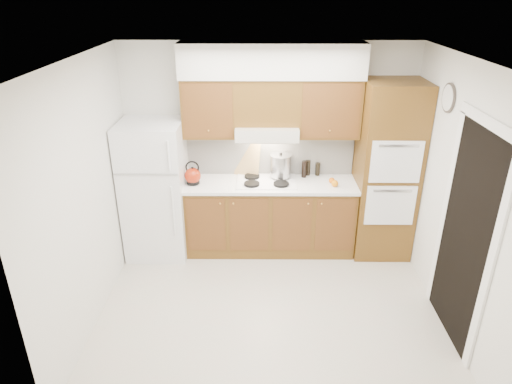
% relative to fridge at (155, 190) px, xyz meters
% --- Properties ---
extents(floor, '(3.60, 3.60, 0.00)m').
position_rel_fridge_xyz_m(floor, '(1.41, -1.14, -0.86)').
color(floor, '#BDB5A5').
rests_on(floor, ground).
extents(ceiling, '(3.60, 3.60, 0.00)m').
position_rel_fridge_xyz_m(ceiling, '(1.41, -1.14, 1.74)').
color(ceiling, white).
rests_on(ceiling, wall_back).
extents(wall_back, '(3.60, 0.02, 2.60)m').
position_rel_fridge_xyz_m(wall_back, '(1.41, 0.36, 0.44)').
color(wall_back, silver).
rests_on(wall_back, floor).
extents(wall_left, '(0.02, 3.00, 2.60)m').
position_rel_fridge_xyz_m(wall_left, '(-0.40, -1.14, 0.44)').
color(wall_left, silver).
rests_on(wall_left, floor).
extents(wall_right, '(0.02, 3.00, 2.60)m').
position_rel_fridge_xyz_m(wall_right, '(3.21, -1.14, 0.44)').
color(wall_right, silver).
rests_on(wall_right, floor).
extents(fridge, '(0.75, 0.72, 1.72)m').
position_rel_fridge_xyz_m(fridge, '(0.00, 0.00, 0.00)').
color(fridge, white).
rests_on(fridge, floor).
extents(base_cabinets, '(2.11, 0.60, 0.90)m').
position_rel_fridge_xyz_m(base_cabinets, '(1.43, 0.06, -0.41)').
color(base_cabinets, brown).
rests_on(base_cabinets, floor).
extents(countertop, '(2.13, 0.62, 0.04)m').
position_rel_fridge_xyz_m(countertop, '(1.43, 0.05, 0.06)').
color(countertop, white).
rests_on(countertop, base_cabinets).
extents(backsplash, '(2.11, 0.03, 0.56)m').
position_rel_fridge_xyz_m(backsplash, '(1.43, 0.34, 0.36)').
color(backsplash, white).
rests_on(backsplash, countertop).
extents(oven_cabinet, '(0.70, 0.65, 2.20)m').
position_rel_fridge_xyz_m(oven_cabinet, '(2.85, 0.03, 0.24)').
color(oven_cabinet, brown).
rests_on(oven_cabinet, floor).
extents(upper_cab_left, '(0.63, 0.33, 0.70)m').
position_rel_fridge_xyz_m(upper_cab_left, '(0.69, 0.19, 0.99)').
color(upper_cab_left, brown).
rests_on(upper_cab_left, wall_back).
extents(upper_cab_right, '(0.73, 0.33, 0.70)m').
position_rel_fridge_xyz_m(upper_cab_right, '(2.12, 0.19, 0.99)').
color(upper_cab_right, brown).
rests_on(upper_cab_right, wall_back).
extents(range_hood, '(0.75, 0.45, 0.15)m').
position_rel_fridge_xyz_m(range_hood, '(1.38, 0.13, 0.71)').
color(range_hood, silver).
rests_on(range_hood, wall_back).
extents(upper_cab_over_hood, '(0.75, 0.33, 0.55)m').
position_rel_fridge_xyz_m(upper_cab_over_hood, '(1.38, 0.19, 1.06)').
color(upper_cab_over_hood, brown).
rests_on(upper_cab_over_hood, range_hood).
extents(soffit, '(2.13, 0.36, 0.40)m').
position_rel_fridge_xyz_m(soffit, '(1.43, 0.18, 1.54)').
color(soffit, silver).
rests_on(soffit, wall_back).
extents(cooktop, '(0.74, 0.50, 0.01)m').
position_rel_fridge_xyz_m(cooktop, '(1.38, 0.07, 0.09)').
color(cooktop, white).
rests_on(cooktop, countertop).
extents(doorway, '(0.02, 0.90, 2.10)m').
position_rel_fridge_xyz_m(doorway, '(3.19, -1.49, 0.19)').
color(doorway, black).
rests_on(doorway, floor).
extents(wall_clock, '(0.02, 0.30, 0.30)m').
position_rel_fridge_xyz_m(wall_clock, '(3.19, -0.59, 1.29)').
color(wall_clock, '#3F3833').
rests_on(wall_clock, wall_right).
extents(kettle, '(0.25, 0.25, 0.20)m').
position_rel_fridge_xyz_m(kettle, '(0.47, 0.00, 0.19)').
color(kettle, '#95200A').
rests_on(kettle, countertop).
extents(cutting_board, '(0.35, 0.22, 0.43)m').
position_rel_fridge_xyz_m(cutting_board, '(1.14, 0.31, 0.28)').
color(cutting_board, tan).
rests_on(cutting_board, countertop).
extents(stock_pot, '(0.27, 0.27, 0.27)m').
position_rel_fridge_xyz_m(stock_pot, '(1.56, 0.20, 0.25)').
color(stock_pot, '#B0B0B5').
rests_on(stock_pot, cooktop).
extents(condiment_a, '(0.08, 0.08, 0.22)m').
position_rel_fridge_xyz_m(condiment_a, '(1.86, 0.24, 0.19)').
color(condiment_a, black).
rests_on(condiment_a, countertop).
extents(condiment_b, '(0.07, 0.07, 0.20)m').
position_rel_fridge_xyz_m(condiment_b, '(1.92, 0.31, 0.18)').
color(condiment_b, black).
rests_on(condiment_b, countertop).
extents(condiment_c, '(0.07, 0.07, 0.17)m').
position_rel_fridge_xyz_m(condiment_c, '(2.04, 0.30, 0.16)').
color(condiment_c, black).
rests_on(condiment_c, countertop).
extents(orange_near, '(0.09, 0.09, 0.07)m').
position_rel_fridge_xyz_m(orange_near, '(2.19, 0.04, 0.12)').
color(orange_near, orange).
rests_on(orange_near, countertop).
extents(orange_far, '(0.09, 0.09, 0.08)m').
position_rel_fridge_xyz_m(orange_far, '(2.21, -0.06, 0.12)').
color(orange_far, orange).
rests_on(orange_far, countertop).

